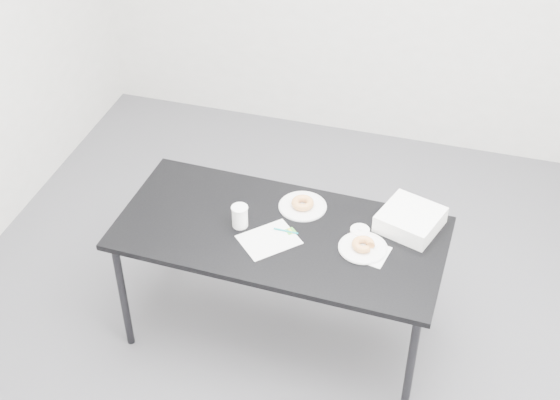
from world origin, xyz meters
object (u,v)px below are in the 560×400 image
(table, at_px, (280,239))
(plate_near, at_px, (363,248))
(plate_far, at_px, (303,206))
(donut_near, at_px, (363,244))
(donut_far, at_px, (303,203))
(pen, at_px, (286,231))
(scorecard, at_px, (269,240))
(coffee_cup, at_px, (240,216))
(bakery_box, at_px, (410,220))

(table, distance_m, plate_near, 0.42)
(plate_far, bearing_deg, donut_near, -32.21)
(donut_far, bearing_deg, pen, -97.58)
(pen, xyz_separation_m, donut_near, (0.38, -0.01, 0.02))
(scorecard, relative_size, donut_near, 2.41)
(plate_far, bearing_deg, scorecard, -107.52)
(plate_far, xyz_separation_m, donut_far, (-0.00, 0.00, 0.02))
(donut_near, relative_size, coffee_cup, 0.94)
(pen, bearing_deg, coffee_cup, -174.61)
(table, height_order, scorecard, scorecard)
(pen, distance_m, coffee_cup, 0.24)
(pen, height_order, donut_far, donut_far)
(donut_far, height_order, bakery_box, bakery_box)
(donut_near, distance_m, plate_far, 0.42)
(coffee_cup, bearing_deg, donut_near, 0.12)
(plate_near, distance_m, bakery_box, 0.29)
(plate_near, relative_size, plate_far, 0.96)
(table, distance_m, donut_far, 0.23)
(donut_near, distance_m, donut_far, 0.42)
(plate_near, bearing_deg, plate_far, 147.79)
(plate_near, xyz_separation_m, coffee_cup, (-0.61, -0.00, 0.05))
(scorecard, xyz_separation_m, donut_near, (0.45, 0.06, 0.03))
(donut_near, bearing_deg, pen, 177.85)
(plate_near, height_order, coffee_cup, coffee_cup)
(scorecard, height_order, bakery_box, bakery_box)
(donut_near, distance_m, bakery_box, 0.29)
(coffee_cup, bearing_deg, pen, 3.93)
(pen, bearing_deg, plate_near, -0.69)
(pen, xyz_separation_m, plate_far, (0.03, 0.21, -0.00))
(table, relative_size, donut_far, 14.26)
(pen, xyz_separation_m, coffee_cup, (-0.23, -0.02, 0.05))
(pen, height_order, donut_near, donut_near)
(plate_near, height_order, donut_far, donut_far)
(plate_near, bearing_deg, scorecard, -171.89)
(bakery_box, bearing_deg, scorecard, -137.60)
(donut_near, xyz_separation_m, plate_far, (-0.35, 0.22, -0.02))
(scorecard, bearing_deg, pen, 95.57)
(plate_near, bearing_deg, donut_near, 0.00)
(scorecard, relative_size, pen, 2.15)
(plate_near, relative_size, coffee_cup, 2.01)
(scorecard, relative_size, donut_far, 2.32)
(pen, relative_size, coffee_cup, 1.06)
(plate_far, distance_m, donut_far, 0.02)
(table, height_order, donut_far, donut_far)
(donut_far, xyz_separation_m, bakery_box, (0.54, -0.00, 0.02))
(bakery_box, bearing_deg, plate_near, -112.03)
(table, xyz_separation_m, bakery_box, (0.60, 0.21, 0.10))
(pen, relative_size, donut_near, 1.12)
(pen, relative_size, plate_near, 0.53)
(donut_far, distance_m, coffee_cup, 0.34)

